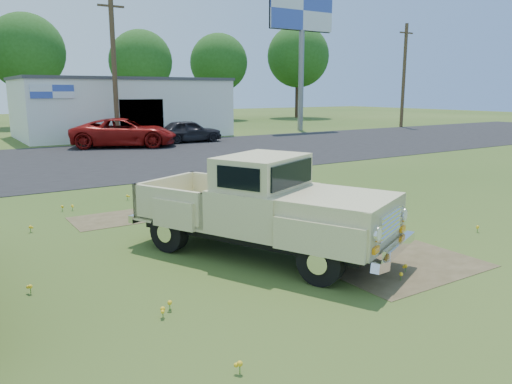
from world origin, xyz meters
TOP-DOWN VIEW (x-y plane):
  - ground at (0.00, 0.00)m, footprint 140.00×140.00m
  - asphalt_lot at (0.00, 15.00)m, footprint 90.00×14.00m
  - dirt_patch_a at (1.50, -3.00)m, footprint 3.00×2.00m
  - dirt_patch_b at (-2.00, 3.50)m, footprint 2.20×1.60m
  - commercial_building at (6.00, 26.99)m, footprint 14.20×8.20m
  - billboard at (20.00, 24.04)m, footprint 6.10×0.45m
  - utility_pole_mid at (4.00, 22.00)m, footprint 1.60×0.30m
  - utility_pole_east at (30.00, 22.00)m, footprint 1.60×0.30m
  - treeline_d at (2.00, 40.50)m, footprint 6.72×6.72m
  - treeline_e at (12.00, 39.00)m, footprint 6.08×6.08m
  - treeline_f at (22.00, 41.50)m, footprint 6.40×6.40m
  - treeline_g at (32.00, 40.00)m, footprint 7.36×7.36m
  - vintage_pickup_truck at (-0.39, -0.91)m, footprint 4.32×5.98m
  - red_pickup at (3.67, 19.74)m, footprint 6.60×5.01m
  - dark_sedan at (8.01, 20.16)m, footprint 4.25×1.92m

SIDE VIEW (x-z plane):
  - ground at x=0.00m, z-range 0.00..0.00m
  - asphalt_lot at x=0.00m, z-range -0.01..0.01m
  - dirt_patch_a at x=1.50m, z-range -0.01..0.01m
  - dirt_patch_b at x=-2.00m, z-range -0.01..0.01m
  - dark_sedan at x=8.01m, z-range 0.00..1.42m
  - red_pickup at x=3.67m, z-range 0.00..1.67m
  - vintage_pickup_truck at x=-0.39m, z-range 0.00..2.03m
  - commercial_building at x=6.00m, z-range 0.03..4.18m
  - utility_pole_mid at x=4.00m, z-range 0.10..9.10m
  - utility_pole_east at x=30.00m, z-range 0.10..9.10m
  - treeline_e at x=12.00m, z-range 1.46..10.51m
  - treeline_f at x=22.00m, z-range 1.54..11.06m
  - treeline_d at x=2.00m, z-range 1.62..11.62m
  - treeline_g at x=32.00m, z-range 1.78..12.73m
  - billboard at x=20.00m, z-range 3.01..14.06m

